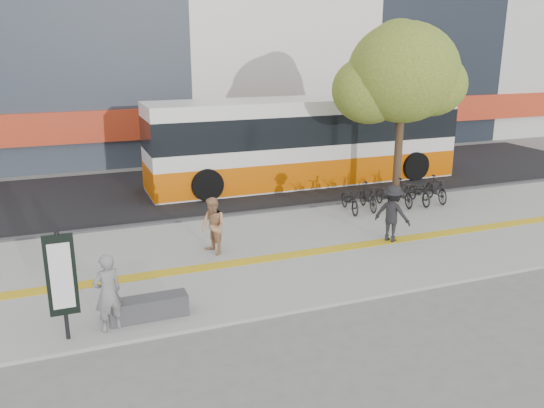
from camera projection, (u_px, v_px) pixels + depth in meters
name	position (u px, v px, depth m)	size (l,w,h in m)	color
ground	(249.00, 280.00, 13.58)	(120.00, 120.00, 0.00)	slate
sidewalk	(231.00, 258.00, 14.91)	(40.00, 7.00, 0.08)	gray
tactile_strip	(237.00, 263.00, 14.45)	(40.00, 0.45, 0.01)	gold
street	(175.00, 191.00, 21.64)	(40.00, 8.00, 0.06)	black
curb	(200.00, 219.00, 18.04)	(40.00, 0.25, 0.14)	#3A3A3C
bench	(149.00, 308.00, 11.52)	(1.60, 0.45, 0.45)	#3A3A3C
signboard	(61.00, 277.00, 10.40)	(0.55, 0.10, 2.20)	black
street_tree	(401.00, 75.00, 19.11)	(4.40, 3.80, 6.31)	#3A261A
bus	(305.00, 143.00, 22.55)	(12.72, 3.02, 3.39)	silver
bicycle_row	(394.00, 194.00, 19.31)	(4.21, 1.65, 0.93)	black
seated_woman	(108.00, 293.00, 10.87)	(0.58, 0.38, 1.60)	black
pedestrian_tan	(213.00, 226.00, 14.89)	(0.76, 0.59, 1.55)	tan
pedestrian_dark	(392.00, 213.00, 15.85)	(1.06, 0.61, 1.64)	black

